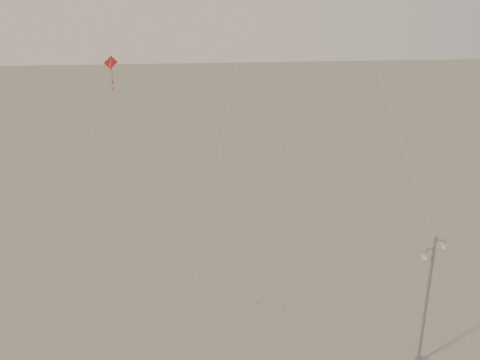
{
  "coord_description": "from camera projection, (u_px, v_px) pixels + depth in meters",
  "views": [
    {
      "loc": [
        -1.28,
        -26.17,
        25.95
      ],
      "look_at": [
        0.58,
        5.0,
        12.24
      ],
      "focal_mm": 50.0,
      "sensor_mm": 36.0,
      "label": 1
    }
  ],
  "objects": [
    {
      "name": "kite_4",
      "position": [
        360.0,
        17.0,
        36.33
      ],
      "size": [
        9.05,
        11.8,
        26.45
      ],
      "rotation": [
        0.0,
        0.0,
        1.82
      ],
      "color": "#272421",
      "rests_on": "ground"
    },
    {
      "name": "kite_3",
      "position": [
        82.0,
        170.0,
        31.25
      ],
      "size": [
        6.26,
        8.82,
        18.73
      ],
      "rotation": [
        0.0,
        0.0,
        0.04
      ],
      "color": "maroon",
      "rests_on": "ground"
    },
    {
      "name": "street_lamp",
      "position": [
        427.0,
        298.0,
        37.95
      ],
      "size": [
        1.57,
        0.73,
        8.51
      ],
      "color": "gray",
      "rests_on": "ground"
    }
  ]
}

